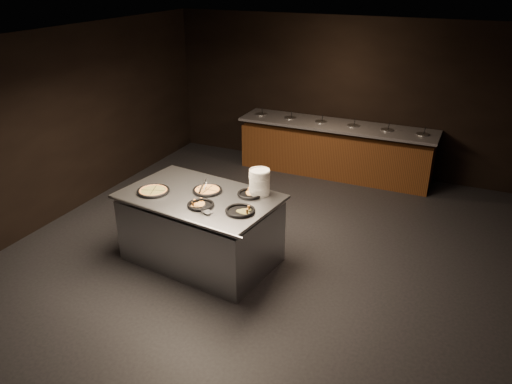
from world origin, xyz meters
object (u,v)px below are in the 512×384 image
plate_stack (259,182)px  pan_veggie_whole (153,191)px  pan_cheese_whole (207,190)px  serving_counter (201,229)px

plate_stack → pan_veggie_whole: 1.42m
pan_cheese_whole → plate_stack: bearing=17.7°
serving_counter → pan_cheese_whole: bearing=82.5°
pan_veggie_whole → serving_counter: bearing=15.8°
plate_stack → pan_veggie_whole: bearing=-157.9°
serving_counter → pan_veggie_whole: bearing=-156.7°
serving_counter → pan_cheese_whole: pan_cheese_whole is taller
plate_stack → pan_cheese_whole: size_ratio=0.86×
plate_stack → pan_cheese_whole: 0.71m
plate_stack → pan_cheese_whole: (-0.66, -0.21, -0.15)m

